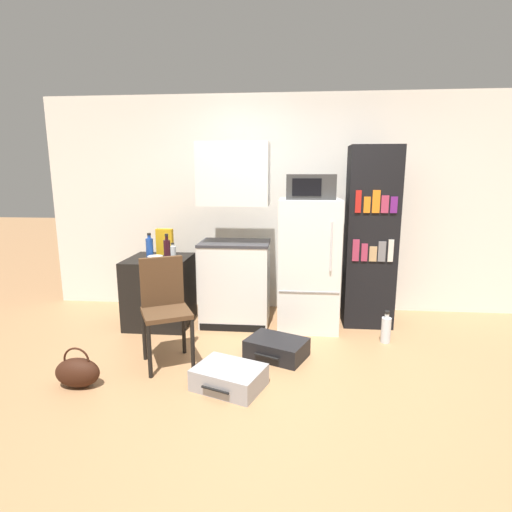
% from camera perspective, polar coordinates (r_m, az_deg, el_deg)
% --- Properties ---
extents(ground_plane, '(24.00, 24.00, 0.00)m').
position_cam_1_polar(ground_plane, '(3.41, 3.43, -17.84)').
color(ground_plane, '#A3754C').
extents(wall_back, '(6.40, 0.10, 2.61)m').
position_cam_1_polar(wall_back, '(4.99, 6.67, 7.25)').
color(wall_back, white).
rests_on(wall_back, ground_plane).
extents(side_table, '(0.67, 0.69, 0.76)m').
position_cam_1_polar(side_table, '(4.66, -13.56, -4.86)').
color(side_table, black).
rests_on(side_table, ground_plane).
extents(kitchen_hutch, '(0.77, 0.54, 2.01)m').
position_cam_1_polar(kitchen_hutch, '(4.42, -3.04, 1.72)').
color(kitchen_hutch, silver).
rests_on(kitchen_hutch, ground_plane).
extents(refrigerator, '(0.65, 0.61, 1.42)m').
position_cam_1_polar(refrigerator, '(4.39, 7.49, -1.21)').
color(refrigerator, silver).
rests_on(refrigerator, ground_plane).
extents(microwave, '(0.50, 0.38, 0.26)m').
position_cam_1_polar(microwave, '(4.29, 7.79, 9.79)').
color(microwave, '#333333').
rests_on(microwave, refrigerator).
extents(bookshelf, '(0.54, 0.35, 1.98)m').
position_cam_1_polar(bookshelf, '(4.54, 16.06, 2.42)').
color(bookshelf, black).
rests_on(bookshelf, ground_plane).
extents(bottle_clear_short, '(0.07, 0.07, 0.16)m').
position_cam_1_polar(bottle_clear_short, '(4.54, -11.79, 0.64)').
color(bottle_clear_short, silver).
rests_on(bottle_clear_short, side_table).
extents(bottle_blue_soda, '(0.08, 0.08, 0.28)m').
position_cam_1_polar(bottle_blue_soda, '(4.59, -14.95, 1.21)').
color(bottle_blue_soda, '#1E47A3').
rests_on(bottle_blue_soda, side_table).
extents(bottle_wine_dark, '(0.07, 0.07, 0.30)m').
position_cam_1_polar(bottle_wine_dark, '(4.30, -12.58, 0.80)').
color(bottle_wine_dark, black).
rests_on(bottle_wine_dark, side_table).
extents(bowl, '(0.16, 0.16, 0.04)m').
position_cam_1_polar(bowl, '(4.46, -14.21, -0.29)').
color(bowl, silver).
rests_on(bowl, side_table).
extents(cereal_box, '(0.19, 0.07, 0.30)m').
position_cam_1_polar(cereal_box, '(4.72, -12.90, 2.00)').
color(cereal_box, gold).
rests_on(cereal_box, side_table).
extents(chair, '(0.54, 0.54, 0.95)m').
position_cam_1_polar(chair, '(3.67, -12.96, -6.27)').
color(chair, black).
rests_on(chair, ground_plane).
extents(suitcase_large_flat, '(0.63, 0.55, 0.17)m').
position_cam_1_polar(suitcase_large_flat, '(3.83, 2.97, -12.98)').
color(suitcase_large_flat, black).
rests_on(suitcase_large_flat, ground_plane).
extents(suitcase_small_flat, '(0.63, 0.55, 0.17)m').
position_cam_1_polar(suitcase_small_flat, '(3.34, -3.85, -16.90)').
color(suitcase_small_flat, '#99999E').
rests_on(suitcase_small_flat, ground_plane).
extents(handbag, '(0.36, 0.20, 0.33)m').
position_cam_1_polar(handbag, '(3.62, -24.14, -14.89)').
color(handbag, '#33190F').
rests_on(handbag, ground_plane).
extents(water_bottle_front, '(0.10, 0.10, 0.33)m').
position_cam_1_polar(water_bottle_front, '(4.31, 18.07, -9.90)').
color(water_bottle_front, silver).
rests_on(water_bottle_front, ground_plane).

